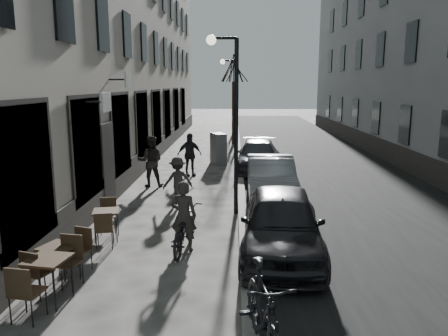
{
  "coord_description": "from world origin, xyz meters",
  "views": [
    {
      "loc": [
        -0.06,
        -6.39,
        3.77
      ],
      "look_at": [
        -0.3,
        3.79,
        1.8
      ],
      "focal_mm": 35.0,
      "sensor_mm": 36.0,
      "label": 1
    }
  ],
  "objects_px": {
    "bistro_set_c": "(106,222)",
    "pedestrian_near": "(151,161)",
    "car_near": "(282,223)",
    "moped": "(263,315)",
    "utility_cabinet": "(218,149)",
    "bistro_set_b": "(59,261)",
    "bistro_set_a": "(49,276)",
    "tree_near": "(234,69)",
    "car_mid": "(271,178)",
    "streetlamp_far": "(232,95)",
    "tree_far": "(234,72)",
    "pedestrian_mid": "(178,180)",
    "pedestrian_far": "(189,155)",
    "car_far": "(258,156)",
    "bicycle": "(184,229)",
    "streetlamp_near": "(230,106)"
  },
  "relations": [
    {
      "from": "bistro_set_c",
      "to": "pedestrian_near",
      "type": "xyz_separation_m",
      "value": [
        0.03,
        5.75,
        0.49
      ]
    },
    {
      "from": "car_near",
      "to": "moped",
      "type": "distance_m",
      "value": 3.84
    },
    {
      "from": "bistro_set_c",
      "to": "utility_cabinet",
      "type": "relative_size",
      "value": 1.04
    },
    {
      "from": "bistro_set_b",
      "to": "car_near",
      "type": "height_order",
      "value": "car_near"
    },
    {
      "from": "bistro_set_a",
      "to": "bistro_set_b",
      "type": "distance_m",
      "value": 0.76
    },
    {
      "from": "bistro_set_b",
      "to": "bistro_set_c",
      "type": "xyz_separation_m",
      "value": [
        0.21,
        2.39,
        -0.01
      ]
    },
    {
      "from": "tree_near",
      "to": "bistro_set_c",
      "type": "relative_size",
      "value": 3.7
    },
    {
      "from": "tree_near",
      "to": "car_near",
      "type": "height_order",
      "value": "tree_near"
    },
    {
      "from": "car_near",
      "to": "car_mid",
      "type": "relative_size",
      "value": 1.03
    },
    {
      "from": "streetlamp_far",
      "to": "tree_near",
      "type": "height_order",
      "value": "tree_near"
    },
    {
      "from": "pedestrian_near",
      "to": "car_near",
      "type": "relative_size",
      "value": 0.43
    },
    {
      "from": "streetlamp_far",
      "to": "tree_far",
      "type": "relative_size",
      "value": 0.89
    },
    {
      "from": "pedestrian_mid",
      "to": "pedestrian_far",
      "type": "height_order",
      "value": "pedestrian_far"
    },
    {
      "from": "bistro_set_b",
      "to": "bistro_set_c",
      "type": "distance_m",
      "value": 2.4
    },
    {
      "from": "tree_far",
      "to": "bistro_set_c",
      "type": "distance_m",
      "value": 23.83
    },
    {
      "from": "pedestrian_mid",
      "to": "pedestrian_far",
      "type": "relative_size",
      "value": 0.84
    },
    {
      "from": "utility_cabinet",
      "to": "moped",
      "type": "relative_size",
      "value": 0.67
    },
    {
      "from": "pedestrian_mid",
      "to": "car_near",
      "type": "xyz_separation_m",
      "value": [
        2.85,
        -4.27,
        -0.0
      ]
    },
    {
      "from": "streetlamp_far",
      "to": "car_near",
      "type": "distance_m",
      "value": 15.36
    },
    {
      "from": "tree_far",
      "to": "moped",
      "type": "height_order",
      "value": "tree_far"
    },
    {
      "from": "bistro_set_b",
      "to": "car_mid",
      "type": "bearing_deg",
      "value": 73.64
    },
    {
      "from": "car_mid",
      "to": "pedestrian_far",
      "type": "bearing_deg",
      "value": 130.49
    },
    {
      "from": "bistro_set_b",
      "to": "utility_cabinet",
      "type": "bearing_deg",
      "value": 97.8
    },
    {
      "from": "pedestrian_mid",
      "to": "car_near",
      "type": "relative_size",
      "value": 0.34
    },
    {
      "from": "utility_cabinet",
      "to": "car_far",
      "type": "bearing_deg",
      "value": -59.15
    },
    {
      "from": "bistro_set_c",
      "to": "bicycle",
      "type": "height_order",
      "value": "bicycle"
    },
    {
      "from": "pedestrian_near",
      "to": "moped",
      "type": "distance_m",
      "value": 10.97
    },
    {
      "from": "car_near",
      "to": "car_far",
      "type": "relative_size",
      "value": 0.97
    },
    {
      "from": "streetlamp_near",
      "to": "tree_far",
      "type": "xyz_separation_m",
      "value": [
        0.07,
        21.0,
        1.5
      ]
    },
    {
      "from": "tree_far",
      "to": "moped",
      "type": "relative_size",
      "value": 2.59
    },
    {
      "from": "tree_near",
      "to": "moped",
      "type": "xyz_separation_m",
      "value": [
        0.45,
        -21.9,
        -4.0
      ]
    },
    {
      "from": "streetlamp_far",
      "to": "car_mid",
      "type": "xyz_separation_m",
      "value": [
        1.33,
        -10.31,
        -2.46
      ]
    },
    {
      "from": "bistro_set_b",
      "to": "bicycle",
      "type": "bearing_deg",
      "value": 57.8
    },
    {
      "from": "pedestrian_near",
      "to": "car_far",
      "type": "xyz_separation_m",
      "value": [
        4.15,
        3.07,
        -0.29
      ]
    },
    {
      "from": "tree_far",
      "to": "car_mid",
      "type": "distance_m",
      "value": 19.75
    },
    {
      "from": "car_far",
      "to": "tree_far",
      "type": "bearing_deg",
      "value": 98.82
    },
    {
      "from": "pedestrian_mid",
      "to": "pedestrian_near",
      "type": "bearing_deg",
      "value": -82.01
    },
    {
      "from": "moped",
      "to": "tree_near",
      "type": "bearing_deg",
      "value": 82.78
    },
    {
      "from": "pedestrian_mid",
      "to": "bicycle",
      "type": "bearing_deg",
      "value": 78.2
    },
    {
      "from": "bistro_set_b",
      "to": "car_far",
      "type": "distance_m",
      "value": 12.03
    },
    {
      "from": "bistro_set_b",
      "to": "car_far",
      "type": "relative_size",
      "value": 0.35
    },
    {
      "from": "bistro_set_a",
      "to": "bistro_set_c",
      "type": "distance_m",
      "value": 3.14
    },
    {
      "from": "bicycle",
      "to": "pedestrian_mid",
      "type": "height_order",
      "value": "pedestrian_mid"
    },
    {
      "from": "pedestrian_far",
      "to": "moped",
      "type": "height_order",
      "value": "pedestrian_far"
    },
    {
      "from": "utility_cabinet",
      "to": "pedestrian_near",
      "type": "distance_m",
      "value": 5.13
    },
    {
      "from": "bistro_set_a",
      "to": "utility_cabinet",
      "type": "bearing_deg",
      "value": 89.41
    },
    {
      "from": "streetlamp_far",
      "to": "streetlamp_near",
      "type": "bearing_deg",
      "value": -90.0
    },
    {
      "from": "bistro_set_b",
      "to": "tree_far",
      "type": "bearing_deg",
      "value": 102.01
    },
    {
      "from": "streetlamp_near",
      "to": "pedestrian_far",
      "type": "bearing_deg",
      "value": 107.91
    },
    {
      "from": "moped",
      "to": "car_mid",
      "type": "bearing_deg",
      "value": 76.22
    }
  ]
}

